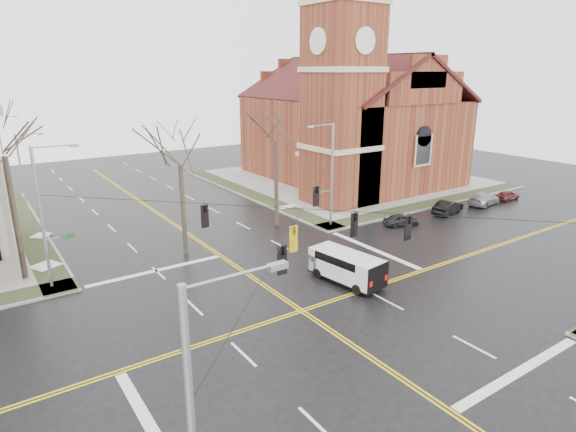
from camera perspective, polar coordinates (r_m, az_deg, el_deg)
ground at (r=28.57m, az=1.63°, el=-11.17°), size 120.00×120.00×0.00m
sidewalks at (r=28.54m, az=1.64°, el=-11.04°), size 80.00×80.00×0.17m
road_markings at (r=28.57m, az=1.63°, el=-11.16°), size 100.00×100.00×0.01m
church at (r=60.27m, az=7.14°, el=12.03°), size 24.28×27.48×27.50m
signal_pole_ne at (r=42.10m, az=5.04°, el=5.21°), size 2.75×0.22×9.00m
signal_pole_nw at (r=33.18m, az=-26.94°, el=0.19°), size 2.75×0.22×9.00m
span_wires at (r=26.23m, az=1.75°, el=0.86°), size 23.02×23.02×0.03m
traffic_signals at (r=25.94m, az=2.60°, el=-1.07°), size 8.21×8.26×1.30m
streetlight_north_a at (r=49.38m, az=-28.85°, el=4.34°), size 2.30×0.20×8.00m
streetlight_north_b at (r=69.09m, az=-30.71°, el=7.11°), size 2.30×0.20×8.00m
cargo_van at (r=32.02m, az=6.65°, el=-5.74°), size 2.75×5.47×1.99m
parked_car_a at (r=44.36m, az=13.28°, el=-0.46°), size 3.44×2.37×1.09m
parked_car_b at (r=49.34m, az=18.42°, el=1.01°), size 4.21×2.20×1.32m
parked_car_c at (r=53.92m, az=22.24°, el=1.91°), size 4.64×2.38×1.29m
parked_car_d at (r=56.93m, az=24.56°, el=2.26°), size 3.15×1.30×1.07m
tree_nw_far at (r=34.72m, az=-30.69°, el=6.96°), size 4.00×4.00×12.24m
tree_nw_near at (r=36.10m, az=-12.70°, el=6.59°), size 4.00×4.00×9.96m
tree_ne at (r=41.39m, az=-1.43°, el=9.59°), size 4.00×4.00×11.28m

